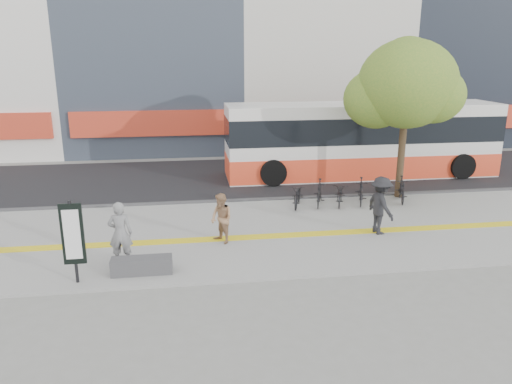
{
  "coord_description": "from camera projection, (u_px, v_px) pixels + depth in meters",
  "views": [
    {
      "loc": [
        -1.28,
        -13.44,
        5.77
      ],
      "look_at": [
        0.93,
        2.0,
        1.29
      ],
      "focal_mm": 34.22,
      "sensor_mm": 36.0,
      "label": 1
    }
  ],
  "objects": [
    {
      "name": "pedestrian_dark",
      "position": [
        381.0,
        205.0,
        15.68
      ],
      "size": [
        0.96,
        1.35,
        1.89
      ],
      "primitive_type": "imported",
      "rotation": [
        0.0,
        0.0,
        1.8
      ],
      "color": "black",
      "rests_on": "sidewalk"
    },
    {
      "name": "bench",
      "position": [
        142.0,
        265.0,
        12.97
      ],
      "size": [
        1.6,
        0.45,
        0.45
      ],
      "primitive_type": "cube",
      "color": "#343436",
      "rests_on": "sidewalk"
    },
    {
      "name": "pedestrian_tan",
      "position": [
        221.0,
        219.0,
        14.93
      ],
      "size": [
        0.9,
        0.96,
        1.56
      ],
      "primitive_type": "imported",
      "rotation": [
        0.0,
        0.0,
        -1.01
      ],
      "color": "#9E7653",
      "rests_on": "sidewalk"
    },
    {
      "name": "street_tree",
      "position": [
        405.0,
        86.0,
        18.87
      ],
      "size": [
        4.4,
        3.8,
        6.31
      ],
      "color": "#342517",
      "rests_on": "sidewalk"
    },
    {
      "name": "tactile_strip",
      "position": [
        231.0,
        238.0,
        15.48
      ],
      "size": [
        40.0,
        0.45,
        0.01
      ],
      "primitive_type": "cube",
      "color": "yellow",
      "rests_on": "sidewalk"
    },
    {
      "name": "sidewalk",
      "position": [
        230.0,
        234.0,
        15.97
      ],
      "size": [
        40.0,
        7.0,
        0.08
      ],
      "primitive_type": "cube",
      "color": "slate",
      "rests_on": "ground"
    },
    {
      "name": "bus",
      "position": [
        361.0,
        142.0,
        23.12
      ],
      "size": [
        12.83,
        3.04,
        3.42
      ],
      "color": "silver",
      "rests_on": "street"
    },
    {
      "name": "seated_woman",
      "position": [
        120.0,
        233.0,
        13.37
      ],
      "size": [
        0.69,
        0.48,
        1.81
      ],
      "primitive_type": "imported",
      "rotation": [
        0.0,
        0.0,
        3.07
      ],
      "color": "black",
      "rests_on": "sidewalk"
    },
    {
      "name": "street",
      "position": [
        216.0,
        178.0,
        23.11
      ],
      "size": [
        40.0,
        8.0,
        0.06
      ],
      "primitive_type": "cube",
      "color": "black",
      "rests_on": "ground"
    },
    {
      "name": "signboard",
      "position": [
        73.0,
        235.0,
        12.17
      ],
      "size": [
        0.55,
        0.1,
        2.2
      ],
      "color": "black",
      "rests_on": "sidewalk"
    },
    {
      "name": "curb",
      "position": [
        222.0,
        202.0,
        19.29
      ],
      "size": [
        40.0,
        0.25,
        0.14
      ],
      "primitive_type": "cube",
      "color": "#343436",
      "rests_on": "ground"
    },
    {
      "name": "bicycle_row",
      "position": [
        350.0,
        192.0,
        18.87
      ],
      "size": [
        5.2,
        1.79,
        0.99
      ],
      "color": "black",
      "rests_on": "sidewalk"
    },
    {
      "name": "ground",
      "position": [
        235.0,
        253.0,
        14.55
      ],
      "size": [
        120.0,
        120.0,
        0.0
      ],
      "primitive_type": "plane",
      "color": "slate",
      "rests_on": "ground"
    }
  ]
}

